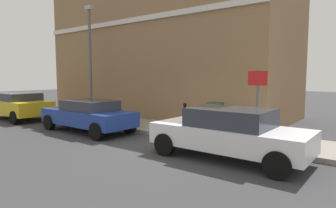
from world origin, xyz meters
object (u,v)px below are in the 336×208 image
Objects in this scene: car_blue at (88,115)px; utility_cabinet at (215,119)px; bollard_near_cabinet at (185,115)px; street_sign at (257,96)px; car_white at (229,132)px; lamppost at (90,56)px; car_yellow at (19,105)px.

car_blue is 3.78× the size of utility_cabinet.
bollard_near_cabinet is 0.45× the size of street_sign.
car_blue is at bearing 101.88° from street_sign.
street_sign is (1.36, -6.47, 0.96)m from car_blue.
bollard_near_cabinet is (2.39, -3.11, 0.01)m from car_blue.
car_white is at bearing -143.98° from utility_cabinet.
lamppost is at bearing -38.16° from car_blue.
lamppost reaches higher than car_white.
car_white is at bearing -104.81° from lamppost.
car_yellow is 4.52m from lamppost.
lamppost is (0.08, 7.40, 2.62)m from utility_cabinet.
car_yellow is (-0.09, 5.66, 0.05)m from car_blue.
bollard_near_cabinet is at bearing 73.01° from street_sign.
utility_cabinet is at bearing -53.71° from car_white.
car_yellow is 1.76× the size of street_sign.
car_white is 3.70× the size of utility_cabinet.
street_sign is at bearing -99.36° from car_white.
car_white is 11.89m from car_yellow.
utility_cabinet is at bearing -90.60° from lamppost.
car_blue is (0.04, 6.23, -0.04)m from car_white.
bollard_near_cabinet is at bearing -89.79° from lamppost.
bollard_near_cabinet is 0.18× the size of lamppost.
car_blue is 4.19× the size of bollard_near_cabinet.
car_yellow is 3.89× the size of bollard_near_cabinet.
car_white is 4.10× the size of bollard_near_cabinet.
utility_cabinet is at bearing -94.01° from bollard_near_cabinet.
car_white reaches higher than car_blue.
car_white is 6.23m from car_blue.
car_yellow is at bearing 103.13° from utility_cabinet.
car_white reaches higher than utility_cabinet.
lamppost reaches higher than car_yellow.
utility_cabinet is 0.20× the size of lamppost.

